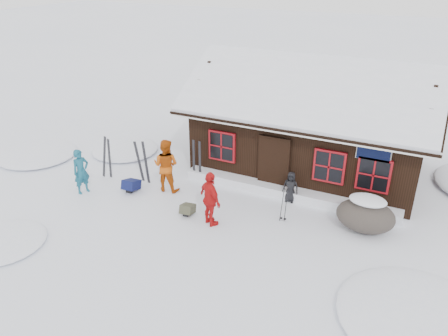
{
  "coord_description": "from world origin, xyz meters",
  "views": [
    {
      "loc": [
        5.3,
        -10.62,
        7.49
      ],
      "look_at": [
        -0.29,
        0.93,
        1.3
      ],
      "focal_mm": 35.0,
      "sensor_mm": 36.0,
      "label": 1
    }
  ],
  "objects_px": {
    "skier_orange_left": "(166,165)",
    "ski_poles": "(284,205)",
    "ski_pair_left": "(107,158)",
    "skier_crouched": "(291,187)",
    "skier_orange_right": "(210,199)",
    "backpack_blue": "(131,187)",
    "backpack_olive": "(188,211)",
    "skier_teal": "(81,172)",
    "boulder": "(366,215)"
  },
  "relations": [
    {
      "from": "skier_orange_left",
      "to": "ski_poles",
      "type": "distance_m",
      "value": 4.42
    },
    {
      "from": "ski_pair_left",
      "to": "skier_crouched",
      "type": "bearing_deg",
      "value": 18.53
    },
    {
      "from": "skier_orange_right",
      "to": "backpack_blue",
      "type": "distance_m",
      "value": 3.67
    },
    {
      "from": "ski_pair_left",
      "to": "backpack_olive",
      "type": "relative_size",
      "value": 3.28
    },
    {
      "from": "skier_orange_left",
      "to": "ski_poles",
      "type": "height_order",
      "value": "skier_orange_left"
    },
    {
      "from": "skier_teal",
      "to": "ski_poles",
      "type": "xyz_separation_m",
      "value": [
        6.95,
        1.29,
        -0.26
      ]
    },
    {
      "from": "skier_teal",
      "to": "ski_poles",
      "type": "distance_m",
      "value": 7.08
    },
    {
      "from": "skier_orange_left",
      "to": "backpack_blue",
      "type": "relative_size",
      "value": 3.14
    },
    {
      "from": "skier_orange_right",
      "to": "backpack_olive",
      "type": "xyz_separation_m",
      "value": [
        -0.93,
        0.19,
        -0.75
      ]
    },
    {
      "from": "skier_orange_left",
      "to": "skier_orange_right",
      "type": "bearing_deg",
      "value": 145.03
    },
    {
      "from": "ski_poles",
      "to": "boulder",
      "type": "bearing_deg",
      "value": 14.24
    },
    {
      "from": "skier_teal",
      "to": "backpack_blue",
      "type": "bearing_deg",
      "value": -42.45
    },
    {
      "from": "skier_teal",
      "to": "skier_orange_left",
      "type": "relative_size",
      "value": 0.84
    },
    {
      "from": "skier_teal",
      "to": "ski_poles",
      "type": "relative_size",
      "value": 1.37
    },
    {
      "from": "ski_pair_left",
      "to": "skier_teal",
      "type": "bearing_deg",
      "value": -84.42
    },
    {
      "from": "skier_orange_left",
      "to": "boulder",
      "type": "xyz_separation_m",
      "value": [
        6.78,
        0.44,
        -0.44
      ]
    },
    {
      "from": "boulder",
      "to": "ski_poles",
      "type": "bearing_deg",
      "value": -165.76
    },
    {
      "from": "skier_orange_right",
      "to": "ski_pair_left",
      "type": "height_order",
      "value": "skier_orange_right"
    },
    {
      "from": "skier_teal",
      "to": "skier_crouched",
      "type": "distance_m",
      "value": 7.23
    },
    {
      "from": "boulder",
      "to": "skier_crouched",
      "type": "bearing_deg",
      "value": 165.21
    },
    {
      "from": "skier_orange_left",
      "to": "boulder",
      "type": "height_order",
      "value": "skier_orange_left"
    },
    {
      "from": "skier_orange_left",
      "to": "ski_pair_left",
      "type": "distance_m",
      "value": 2.51
    },
    {
      "from": "skier_orange_left",
      "to": "skier_crouched",
      "type": "relative_size",
      "value": 1.76
    },
    {
      "from": "skier_teal",
      "to": "skier_orange_left",
      "type": "distance_m",
      "value": 2.94
    },
    {
      "from": "skier_orange_left",
      "to": "backpack_blue",
      "type": "xyz_separation_m",
      "value": [
        -1.09,
        -0.64,
        -0.79
      ]
    },
    {
      "from": "skier_teal",
      "to": "ski_pair_left",
      "type": "distance_m",
      "value": 1.3
    },
    {
      "from": "skier_orange_left",
      "to": "skier_crouched",
      "type": "xyz_separation_m",
      "value": [
        4.2,
        1.12,
        -0.41
      ]
    },
    {
      "from": "skier_orange_right",
      "to": "skier_crouched",
      "type": "relative_size",
      "value": 1.63
    },
    {
      "from": "skier_orange_right",
      "to": "ski_pair_left",
      "type": "xyz_separation_m",
      "value": [
        -4.94,
        1.19,
        -0.09
      ]
    },
    {
      "from": "skier_teal",
      "to": "skier_crouched",
      "type": "xyz_separation_m",
      "value": [
        6.76,
        2.57,
        -0.26
      ]
    },
    {
      "from": "skier_orange_left",
      "to": "backpack_olive",
      "type": "distance_m",
      "value": 2.06
    },
    {
      "from": "skier_teal",
      "to": "backpack_olive",
      "type": "distance_m",
      "value": 4.13
    },
    {
      "from": "skier_teal",
      "to": "ski_pair_left",
      "type": "relative_size",
      "value": 0.96
    },
    {
      "from": "skier_orange_left",
      "to": "skier_crouched",
      "type": "distance_m",
      "value": 4.37
    },
    {
      "from": "skier_teal",
      "to": "skier_orange_right",
      "type": "xyz_separation_m",
      "value": [
        4.99,
        0.12,
        0.08
      ]
    },
    {
      "from": "skier_orange_left",
      "to": "ski_poles",
      "type": "bearing_deg",
      "value": 171.58
    },
    {
      "from": "skier_orange_left",
      "to": "boulder",
      "type": "bearing_deg",
      "value": 177.39
    },
    {
      "from": "skier_teal",
      "to": "backpack_olive",
      "type": "bearing_deg",
      "value": -67.23
    },
    {
      "from": "ski_pair_left",
      "to": "skier_orange_left",
      "type": "bearing_deg",
      "value": 11.13
    },
    {
      "from": "skier_teal",
      "to": "skier_crouched",
      "type": "relative_size",
      "value": 1.48
    },
    {
      "from": "ski_pair_left",
      "to": "backpack_blue",
      "type": "distance_m",
      "value": 1.62
    },
    {
      "from": "ski_poles",
      "to": "backpack_blue",
      "type": "distance_m",
      "value": 5.53
    },
    {
      "from": "skier_crouched",
      "to": "ski_poles",
      "type": "relative_size",
      "value": 0.92
    },
    {
      "from": "boulder",
      "to": "ski_pair_left",
      "type": "bearing_deg",
      "value": -176.38
    },
    {
      "from": "skier_orange_left",
      "to": "skier_orange_right",
      "type": "xyz_separation_m",
      "value": [
        2.44,
        -1.33,
        -0.07
      ]
    },
    {
      "from": "skier_orange_left",
      "to": "backpack_olive",
      "type": "xyz_separation_m",
      "value": [
        1.51,
        -1.14,
        -0.82
      ]
    },
    {
      "from": "backpack_olive",
      "to": "backpack_blue",
      "type": "bearing_deg",
      "value": 160.92
    },
    {
      "from": "boulder",
      "to": "skier_teal",
      "type": "bearing_deg",
      "value": -168.55
    },
    {
      "from": "ski_pair_left",
      "to": "skier_orange_right",
      "type": "bearing_deg",
      "value": -5.67
    },
    {
      "from": "ski_poles",
      "to": "backpack_olive",
      "type": "distance_m",
      "value": 3.08
    }
  ]
}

